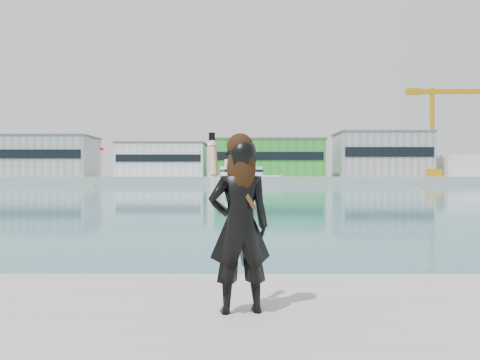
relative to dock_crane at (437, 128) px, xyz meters
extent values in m
cube|color=#9E9E99|center=(-53.20, 8.00, -14.07)|extent=(320.00, 40.00, 2.00)
cube|color=gray|center=(-108.20, 6.00, -7.57)|extent=(26.00, 16.00, 11.00)
cube|color=black|center=(-108.20, -2.10, -7.02)|extent=(24.70, 0.20, 2.42)
cube|color=#59595B|center=(-108.20, 6.00, -1.82)|extent=(26.52, 16.32, 0.50)
cube|color=silver|center=(-75.20, 6.00, -8.57)|extent=(24.00, 15.00, 9.00)
cube|color=black|center=(-75.20, -1.60, -8.12)|extent=(22.80, 0.20, 1.98)
cube|color=#59595B|center=(-75.20, 6.00, -3.82)|extent=(24.48, 15.30, 0.50)
cube|color=green|center=(-45.20, 6.00, -8.07)|extent=(30.00, 16.00, 10.00)
cube|color=black|center=(-45.20, -2.10, -7.57)|extent=(28.50, 0.20, 2.20)
cube|color=#59595B|center=(-45.20, 6.00, -2.82)|extent=(30.60, 16.32, 0.50)
cube|color=gray|center=(-13.20, 6.00, -7.07)|extent=(25.00, 15.00, 12.00)
cube|color=black|center=(-13.20, -1.60, -6.47)|extent=(23.75, 0.20, 2.64)
cube|color=#59595B|center=(-13.20, 6.00, -0.82)|extent=(25.50, 15.30, 0.50)
cube|color=silver|center=(8.80, 4.00, -10.07)|extent=(12.00, 10.00, 6.00)
cube|color=orange|center=(-1.20, 0.00, -12.07)|extent=(4.00, 4.00, 2.00)
cylinder|color=orange|center=(-1.20, 0.00, -0.07)|extent=(1.20, 1.20, 22.00)
cube|color=orange|center=(4.80, 0.00, 9.93)|extent=(20.00, 1.20, 1.20)
cube|color=orange|center=(-6.20, 0.00, 9.93)|extent=(4.00, 1.60, 1.60)
cylinder|color=silver|center=(-91.20, -1.00, -9.07)|extent=(0.16, 0.16, 8.00)
cube|color=red|center=(-90.60, -1.00, -5.67)|extent=(1.20, 0.04, 0.80)
cylinder|color=silver|center=(-31.20, -1.00, -9.07)|extent=(0.16, 0.16, 8.00)
cube|color=red|center=(-30.60, -1.00, -5.67)|extent=(1.20, 0.04, 0.80)
cube|color=white|center=(-51.87, -9.33, -13.88)|extent=(18.40, 10.04, 2.37)
cube|color=white|center=(-52.81, -9.63, -11.62)|extent=(10.65, 6.92, 2.17)
cube|color=white|center=(-53.75, -9.93, -9.64)|extent=(6.65, 4.98, 1.77)
cube|color=black|center=(-52.81, -9.63, -11.62)|extent=(10.86, 7.07, 0.59)
cylinder|color=silver|center=(-53.75, -9.93, -7.77)|extent=(0.16, 0.16, 1.97)
sphere|color=orange|center=(-19.16, -40.26, -15.07)|extent=(0.50, 0.50, 0.50)
sphere|color=orange|center=(-83.56, -28.88, -15.07)|extent=(0.50, 0.50, 0.50)
imported|color=black|center=(-52.63, -122.63, -13.51)|extent=(0.61, 0.47, 1.51)
sphere|color=black|center=(-52.62, -122.65, -12.80)|extent=(0.23, 0.23, 0.23)
ellipsoid|color=black|center=(-52.61, -122.70, -12.99)|extent=(0.25, 0.13, 0.40)
cylinder|color=tan|center=(-52.86, -122.58, -12.90)|extent=(0.11, 0.19, 0.33)
cylinder|color=white|center=(-52.87, -122.54, -12.77)|extent=(0.09, 0.09, 0.03)
cube|color=black|center=(-52.88, -122.50, -12.72)|extent=(0.06, 0.02, 0.11)
cube|color=#4C2D14|center=(-52.58, -122.71, -13.21)|extent=(0.21, 0.06, 0.31)
camera|label=1|loc=(-52.61, -126.74, -13.07)|focal=35.00mm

